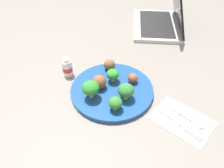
{
  "coord_description": "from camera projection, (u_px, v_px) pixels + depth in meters",
  "views": [
    {
      "loc": [
        0.35,
        -0.42,
        0.53
      ],
      "look_at": [
        0.0,
        0.0,
        0.04
      ],
      "focal_mm": 35.6,
      "sensor_mm": 36.0,
      "label": 1
    }
  ],
  "objects": [
    {
      "name": "broccoli_floret_mid_left",
      "position": [
        115.0,
        103.0,
        0.66
      ],
      "size": [
        0.04,
        0.04,
        0.04
      ],
      "color": "#9BBE77",
      "rests_on": "plate"
    },
    {
      "name": "napkin",
      "position": [
        182.0,
        120.0,
        0.67
      ],
      "size": [
        0.17,
        0.12,
        0.01
      ],
      "primitive_type": "cube",
      "rotation": [
        0.0,
        0.0,
        -0.02
      ],
      "color": "white",
      "rests_on": "ground_plane"
    },
    {
      "name": "meatball_mid_right",
      "position": [
        109.0,
        65.0,
        0.82
      ],
      "size": [
        0.04,
        0.04,
        0.04
      ],
      "primitive_type": "sphere",
      "color": "brown",
      "rests_on": "plate"
    },
    {
      "name": "knife",
      "position": [
        182.0,
        124.0,
        0.65
      ],
      "size": [
        0.15,
        0.03,
        0.01
      ],
      "color": "silver",
      "rests_on": "napkin"
    },
    {
      "name": "broccoli_floret_center",
      "position": [
        91.0,
        88.0,
        0.69
      ],
      "size": [
        0.06,
        0.06,
        0.06
      ],
      "color": "#8EB880",
      "rests_on": "plate"
    },
    {
      "name": "plate",
      "position": [
        112.0,
        90.0,
        0.76
      ],
      "size": [
        0.28,
        0.28,
        0.02
      ],
      "primitive_type": "cylinder",
      "color": "navy",
      "rests_on": "ground_plane"
    },
    {
      "name": "yogurt_bottle",
      "position": [
        67.0,
        68.0,
        0.81
      ],
      "size": [
        0.04,
        0.04,
        0.07
      ],
      "color": "white",
      "rests_on": "ground_plane"
    },
    {
      "name": "meatball_back_left",
      "position": [
        133.0,
        78.0,
        0.76
      ],
      "size": [
        0.03,
        0.03,
        0.03
      ],
      "primitive_type": "sphere",
      "color": "brown",
      "rests_on": "plate"
    },
    {
      "name": "fork",
      "position": [
        188.0,
        117.0,
        0.67
      ],
      "size": [
        0.12,
        0.03,
        0.01
      ],
      "color": "silver",
      "rests_on": "napkin"
    },
    {
      "name": "broccoli_floret_front_left",
      "position": [
        126.0,
        90.0,
        0.7
      ],
      "size": [
        0.05,
        0.05,
        0.06
      ],
      "color": "#98D07F",
      "rests_on": "plate"
    },
    {
      "name": "ground_plane",
      "position": [
        112.0,
        92.0,
        0.76
      ],
      "size": [
        4.0,
        4.0,
        0.0
      ],
      "primitive_type": "plane",
      "color": "slate"
    },
    {
      "name": "laptop",
      "position": [
        162.0,
        19.0,
        1.08
      ],
      "size": [
        0.36,
        0.39,
        0.21
      ],
      "color": "#B8B8B8",
      "rests_on": "ground_plane"
    },
    {
      "name": "broccoli_floret_far_rim",
      "position": [
        113.0,
        74.0,
        0.76
      ],
      "size": [
        0.04,
        0.04,
        0.05
      ],
      "color": "#A6C277",
      "rests_on": "plate"
    },
    {
      "name": "meatball_front_right",
      "position": [
        99.0,
        82.0,
        0.74
      ],
      "size": [
        0.05,
        0.05,
        0.05
      ],
      "primitive_type": "sphere",
      "color": "brown",
      "rests_on": "plate"
    }
  ]
}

